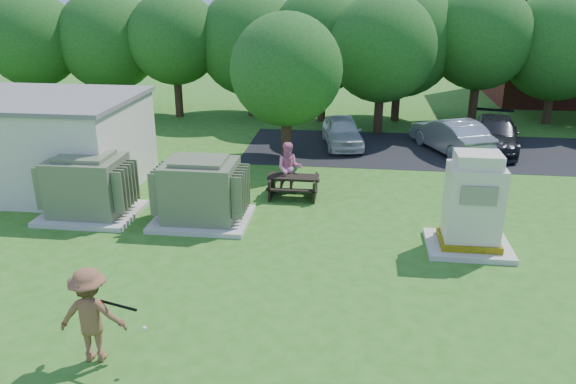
# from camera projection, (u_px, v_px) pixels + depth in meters

# --- Properties ---
(ground) EXTENTS (120.00, 120.00, 0.00)m
(ground) POSITION_uv_depth(u_px,v_px,m) (267.00, 302.00, 13.32)
(ground) COLOR #2D6619
(ground) RESTS_ON ground
(service_building) EXTENTS (10.00, 5.00, 3.20)m
(service_building) POSITION_uv_depth(u_px,v_px,m) (0.00, 143.00, 20.53)
(service_building) COLOR beige
(service_building) RESTS_ON ground
(parking_strip) EXTENTS (20.00, 6.00, 0.01)m
(parking_strip) POSITION_uv_depth(u_px,v_px,m) (469.00, 152.00, 25.06)
(parking_strip) COLOR #232326
(parking_strip) RESTS_ON ground
(transformer_left) EXTENTS (3.00, 2.40, 2.07)m
(transformer_left) POSITION_uv_depth(u_px,v_px,m) (88.00, 187.00, 17.91)
(transformer_left) COLOR beige
(transformer_left) RESTS_ON ground
(transformer_right) EXTENTS (3.00, 2.40, 2.07)m
(transformer_right) POSITION_uv_depth(u_px,v_px,m) (201.00, 192.00, 17.48)
(transformer_right) COLOR beige
(transformer_right) RESTS_ON ground
(generator_cabinet) EXTENTS (2.33, 1.90, 2.83)m
(generator_cabinet) POSITION_uv_depth(u_px,v_px,m) (472.00, 208.00, 15.57)
(generator_cabinet) COLOR beige
(generator_cabinet) RESTS_ON ground
(picnic_table) EXTENTS (1.77, 1.33, 0.76)m
(picnic_table) POSITION_uv_depth(u_px,v_px,m) (293.00, 184.00, 19.70)
(picnic_table) COLOR black
(picnic_table) RESTS_ON ground
(batter) EXTENTS (1.39, 0.90, 2.02)m
(batter) POSITION_uv_depth(u_px,v_px,m) (91.00, 315.00, 10.97)
(batter) COLOR brown
(batter) RESTS_ON ground
(person_at_picnic) EXTENTS (0.99, 0.82, 1.88)m
(person_at_picnic) POSITION_uv_depth(u_px,v_px,m) (289.00, 168.00, 19.84)
(person_at_picnic) COLOR pink
(person_at_picnic) RESTS_ON ground
(car_white) EXTENTS (2.26, 4.21, 1.36)m
(car_white) POSITION_uv_depth(u_px,v_px,m) (342.00, 131.00, 25.80)
(car_white) COLOR silver
(car_white) RESTS_ON ground
(car_silver_a) EXTENTS (3.34, 4.86, 1.52)m
(car_silver_a) POSITION_uv_depth(u_px,v_px,m) (451.00, 135.00, 24.83)
(car_silver_a) COLOR #A5A5AA
(car_silver_a) RESTS_ON ground
(car_dark) EXTENTS (2.94, 5.26, 1.44)m
(car_dark) POSITION_uv_depth(u_px,v_px,m) (494.00, 134.00, 25.13)
(car_dark) COLOR black
(car_dark) RESTS_ON ground
(batting_equipment) EXTENTS (1.11, 0.29, 0.51)m
(batting_equipment) POSITION_uv_depth(u_px,v_px,m) (118.00, 309.00, 10.75)
(batting_equipment) COLOR black
(batting_equipment) RESTS_ON ground
(tree_row) EXTENTS (41.30, 13.30, 7.30)m
(tree_row) POSITION_uv_depth(u_px,v_px,m) (356.00, 44.00, 28.85)
(tree_row) COLOR #47301E
(tree_row) RESTS_ON ground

